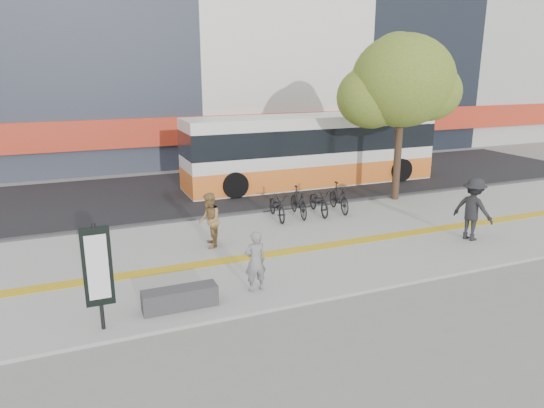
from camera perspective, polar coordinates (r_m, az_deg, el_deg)
name	(u,v)px	position (r m, az deg, el deg)	size (l,w,h in m)	color
ground	(271,272)	(12.84, -0.11, -7.84)	(120.00, 120.00, 0.00)	slate
sidewalk	(251,251)	(14.12, -2.44, -5.47)	(40.00, 7.00, 0.08)	gray
tactile_strip	(257,256)	(13.66, -1.72, -5.98)	(40.00, 0.45, 0.01)	gold
street	(189,192)	(21.02, -9.47, 1.33)	(40.00, 8.00, 0.06)	black
curb	(216,217)	(17.27, -6.43, -1.52)	(40.00, 0.25, 0.14)	#353538
bench	(180,298)	(10.98, -10.53, -10.58)	(1.60, 0.45, 0.45)	#353538
signboard	(98,268)	(10.11, -19.40, -6.98)	(0.55, 0.10, 2.20)	black
street_tree	(400,83)	(19.59, 14.50, 13.31)	(4.40, 3.80, 6.31)	#3B291B
bus	(312,152)	(22.08, 4.57, 6.01)	(11.33, 2.69, 3.02)	silver
bicycle_row	(308,202)	(17.29, 4.17, 0.28)	(3.15, 1.83, 1.03)	black
seated_woman	(255,261)	(11.40, -1.94, -6.59)	(0.52, 0.34, 1.44)	black
pedestrian_tan	(209,220)	(14.22, -7.21, -1.88)	(0.77, 0.60, 1.58)	olive
pedestrian_dark	(473,209)	(15.84, 22.09, -0.54)	(1.22, 0.70, 1.89)	black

